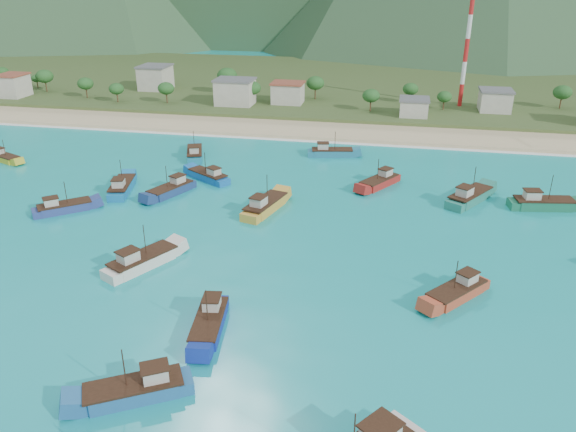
% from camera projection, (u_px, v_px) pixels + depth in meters
% --- Properties ---
extents(ground, '(600.00, 600.00, 0.00)m').
position_uv_depth(ground, '(213.00, 288.00, 72.74)').
color(ground, '#0D8192').
rests_on(ground, ground).
extents(beach, '(400.00, 18.00, 1.20)m').
position_uv_depth(beach, '(310.00, 130.00, 143.59)').
color(beach, beige).
rests_on(beach, ground).
extents(land, '(400.00, 110.00, 2.40)m').
position_uv_depth(land, '(338.00, 86.00, 198.29)').
color(land, '#385123').
rests_on(land, ground).
extents(surf_line, '(400.00, 2.50, 0.08)m').
position_uv_depth(surf_line, '(304.00, 141.00, 135.07)').
color(surf_line, white).
rests_on(surf_line, ground).
extents(village, '(210.41, 30.07, 7.18)m').
position_uv_depth(village, '(336.00, 95.00, 161.55)').
color(village, beige).
rests_on(village, ground).
extents(vegetation, '(271.48, 25.97, 8.41)m').
position_uv_depth(vegetation, '(325.00, 91.00, 163.69)').
color(vegetation, '#235623').
rests_on(vegetation, ground).
extents(radio_tower, '(1.20, 1.20, 37.37)m').
position_uv_depth(radio_tower, '(468.00, 38.00, 154.42)').
color(radio_tower, red).
rests_on(radio_tower, ground).
extents(boat_3, '(9.13, 11.49, 6.80)m').
position_uv_depth(boat_3, '(469.00, 198.00, 99.24)').
color(boat_3, '#217463').
rests_on(boat_3, ground).
extents(boat_4, '(6.18, 11.80, 6.69)m').
position_uv_depth(boat_4, '(265.00, 207.00, 95.53)').
color(boat_4, gold).
rests_on(boat_4, ground).
extents(boat_6, '(8.64, 9.49, 5.87)m').
position_uv_depth(boat_6, '(457.00, 293.00, 70.47)').
color(boat_6, '#B44429').
rests_on(boat_6, ground).
extents(boat_9, '(6.88, 10.54, 6.02)m').
position_uv_depth(boat_9, '(171.00, 190.00, 102.92)').
color(boat_9, navy).
rests_on(boat_9, ground).
extents(boat_11, '(8.12, 11.27, 6.53)m').
position_uv_depth(boat_11, '(142.00, 262.00, 77.60)').
color(boat_11, silver).
rests_on(boat_11, ground).
extents(boat_16, '(10.64, 7.90, 6.20)m').
position_uv_depth(boat_16, '(136.00, 391.00, 54.01)').
color(boat_16, '#215E98').
rests_on(boat_16, ground).
extents(boat_17, '(9.94, 7.83, 5.86)m').
position_uv_depth(boat_17, '(208.00, 177.00, 109.68)').
color(boat_17, '#115AAA').
rests_on(boat_17, ground).
extents(boat_18, '(6.36, 10.83, 6.15)m').
position_uv_depth(boat_18, '(195.00, 154.00, 122.80)').
color(boat_18, '#17718D').
rests_on(boat_18, ground).
extents(boat_20, '(9.14, 5.86, 5.21)m').
position_uv_depth(boat_20, '(5.00, 158.00, 120.63)').
color(boat_20, gold).
rests_on(boat_20, ground).
extents(boat_21, '(4.33, 10.46, 6.00)m').
position_uv_depth(boat_21, '(210.00, 323.00, 64.34)').
color(boat_21, '#132C96').
rests_on(boat_21, ground).
extents(boat_22, '(9.31, 8.39, 5.74)m').
position_uv_depth(boat_22, '(64.00, 208.00, 95.34)').
color(boat_22, navy).
rests_on(boat_22, ground).
extents(boat_24, '(5.59, 11.10, 6.30)m').
position_uv_depth(boat_24, '(122.00, 188.00, 104.03)').
color(boat_24, '#106EAD').
rests_on(boat_24, ground).
extents(boat_25, '(10.42, 4.77, 5.93)m').
position_uv_depth(boat_25, '(331.00, 153.00, 123.73)').
color(boat_25, '#1F6F8E').
rests_on(boat_25, ground).
extents(boat_26, '(11.46, 4.97, 6.55)m').
position_uv_depth(boat_26, '(542.00, 204.00, 96.58)').
color(boat_26, '#176949').
rests_on(boat_26, ground).
extents(boat_30, '(7.83, 10.14, 5.96)m').
position_uv_depth(boat_30, '(380.00, 182.00, 106.69)').
color(boat_30, '#A2211C').
rests_on(boat_30, ground).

